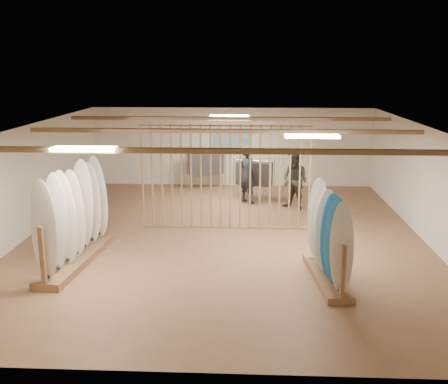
{
  "coord_description": "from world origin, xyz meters",
  "views": [
    {
      "loc": [
        0.61,
        -12.62,
        4.29
      ],
      "look_at": [
        0.0,
        0.0,
        1.2
      ],
      "focal_mm": 42.0,
      "sensor_mm": 36.0,
      "label": 1
    }
  ],
  "objects_px": {
    "rack_right": "(328,250)",
    "shopper_b": "(295,177)",
    "clothing_rack_b": "(254,174)",
    "shopper_a": "(248,171)",
    "clothing_rack_a": "(205,163)",
    "rack_left": "(75,230)"
  },
  "relations": [
    {
      "from": "clothing_rack_b",
      "to": "shopper_a",
      "type": "relative_size",
      "value": 0.65
    },
    {
      "from": "clothing_rack_a",
      "to": "shopper_a",
      "type": "relative_size",
      "value": 0.7
    },
    {
      "from": "rack_right",
      "to": "shopper_b",
      "type": "bearing_deg",
      "value": 86.7
    },
    {
      "from": "rack_right",
      "to": "clothing_rack_a",
      "type": "bearing_deg",
      "value": 105.86
    },
    {
      "from": "rack_left",
      "to": "shopper_b",
      "type": "xyz_separation_m",
      "value": [
        5.18,
        4.69,
        0.24
      ]
    },
    {
      "from": "clothing_rack_b",
      "to": "shopper_a",
      "type": "xyz_separation_m",
      "value": [
        -0.2,
        -0.35,
        0.16
      ]
    },
    {
      "from": "rack_left",
      "to": "clothing_rack_a",
      "type": "distance_m",
      "value": 7.62
    },
    {
      "from": "shopper_a",
      "to": "shopper_b",
      "type": "relative_size",
      "value": 1.04
    },
    {
      "from": "clothing_rack_a",
      "to": "rack_right",
      "type": "bearing_deg",
      "value": -89.04
    },
    {
      "from": "clothing_rack_b",
      "to": "shopper_b",
      "type": "bearing_deg",
      "value": -23.09
    },
    {
      "from": "rack_right",
      "to": "shopper_a",
      "type": "bearing_deg",
      "value": 99.42
    },
    {
      "from": "rack_left",
      "to": "shopper_b",
      "type": "relative_size",
      "value": 1.6
    },
    {
      "from": "clothing_rack_a",
      "to": "clothing_rack_b",
      "type": "bearing_deg",
      "value": -62.14
    },
    {
      "from": "shopper_b",
      "to": "clothing_rack_a",
      "type": "bearing_deg",
      "value": 179.72
    },
    {
      "from": "rack_right",
      "to": "shopper_a",
      "type": "relative_size",
      "value": 1.16
    },
    {
      "from": "clothing_rack_a",
      "to": "rack_left",
      "type": "bearing_deg",
      "value": -127.8
    },
    {
      "from": "rack_right",
      "to": "shopper_b",
      "type": "relative_size",
      "value": 1.2
    },
    {
      "from": "clothing_rack_b",
      "to": "clothing_rack_a",
      "type": "bearing_deg",
      "value": 156.71
    },
    {
      "from": "rack_left",
      "to": "shopper_b",
      "type": "height_order",
      "value": "rack_left"
    },
    {
      "from": "rack_right",
      "to": "shopper_b",
      "type": "xyz_separation_m",
      "value": [
        -0.22,
        5.38,
        0.34
      ]
    },
    {
      "from": "rack_left",
      "to": "rack_right",
      "type": "relative_size",
      "value": 1.33
    },
    {
      "from": "shopper_a",
      "to": "rack_right",
      "type": "bearing_deg",
      "value": 147.8
    }
  ]
}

